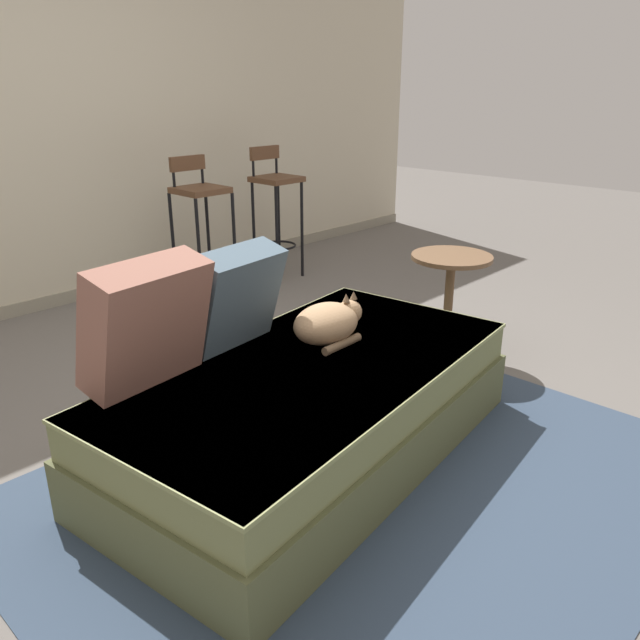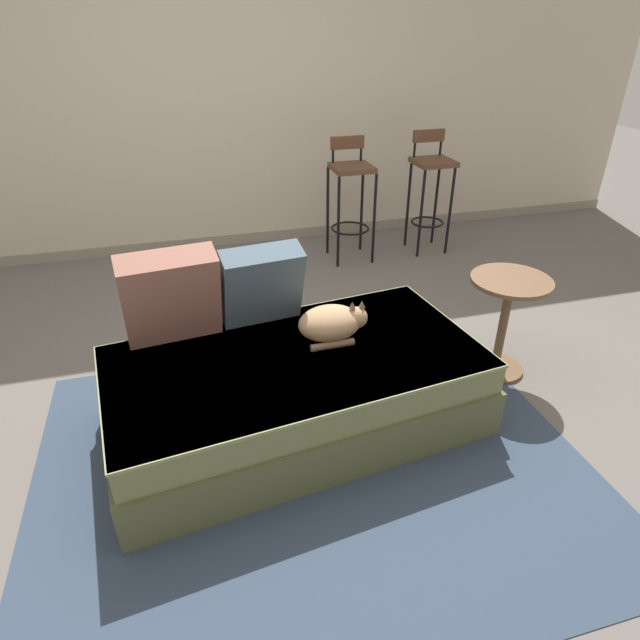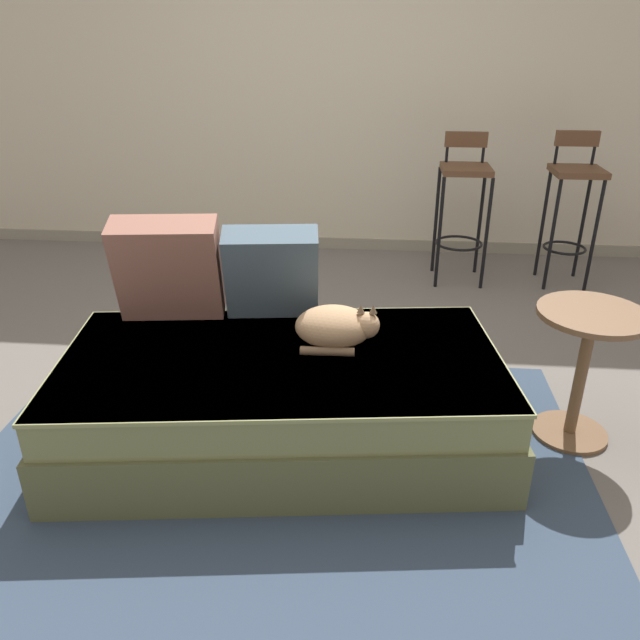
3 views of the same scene
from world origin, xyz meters
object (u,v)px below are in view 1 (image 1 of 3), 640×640
at_px(cat, 329,323).
at_px(bar_stool_by_doorway, 276,199).
at_px(couch, 313,408).
at_px(bar_stool_near_window, 201,215).
at_px(side_table, 449,292).
at_px(throw_pillow_middle, 234,297).
at_px(throw_pillow_corner, 146,323).

bearing_deg(cat, bar_stool_by_doorway, 52.77).
distance_m(couch, bar_stool_near_window, 2.26).
height_order(couch, bar_stool_by_doorway, bar_stool_by_doorway).
xyz_separation_m(couch, bar_stool_near_window, (0.95, 2.01, 0.39)).
relative_size(bar_stool_near_window, bar_stool_by_doorway, 0.98).
relative_size(cat, side_table, 0.60).
xyz_separation_m(couch, side_table, (1.25, 0.15, 0.17)).
relative_size(couch, side_table, 3.22).
relative_size(throw_pillow_middle, side_table, 0.74).
distance_m(throw_pillow_corner, throw_pillow_middle, 0.45).
relative_size(throw_pillow_corner, throw_pillow_middle, 1.10).
relative_size(couch, throw_pillow_middle, 4.35).
relative_size(bar_stool_near_window, side_table, 1.67).
bearing_deg(bar_stool_by_doorway, side_table, -102.58).
distance_m(throw_pillow_corner, side_table, 1.82).
distance_m(bar_stool_by_doorway, side_table, 1.92).
relative_size(cat, bar_stool_near_window, 0.36).
bearing_deg(cat, throw_pillow_middle, 140.61).
bearing_deg(throw_pillow_corner, couch, -29.81).
xyz_separation_m(throw_pillow_middle, cat, (0.31, -0.25, -0.13)).
bearing_deg(cat, throw_pillow_corner, 165.41).
xyz_separation_m(cat, bar_stool_near_window, (0.73, 1.90, 0.10)).
relative_size(cat, bar_stool_by_doorway, 0.35).
bearing_deg(bar_stool_near_window, throw_pillow_middle, -122.18).
relative_size(throw_pillow_corner, bar_stool_by_doorway, 0.48).
bearing_deg(side_table, bar_stool_by_doorway, 77.42).
height_order(cat, bar_stool_by_doorway, bar_stool_by_doorway).
height_order(couch, throw_pillow_middle, throw_pillow_middle).
distance_m(throw_pillow_corner, bar_stool_by_doorway, 2.79).
relative_size(throw_pillow_middle, bar_stool_near_window, 0.44).
height_order(throw_pillow_middle, bar_stool_by_doorway, bar_stool_by_doorway).
relative_size(throw_pillow_corner, cat, 1.37).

